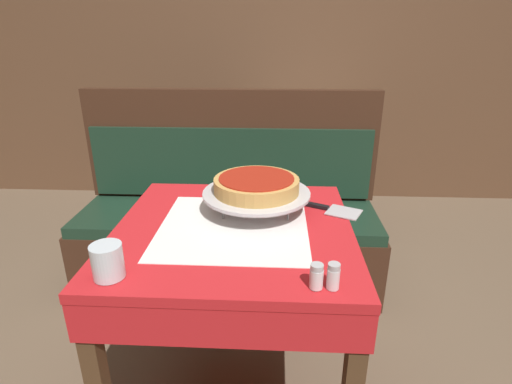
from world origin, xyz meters
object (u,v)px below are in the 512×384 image
(deep_dish_pizza, at_px, (256,185))
(pizza_pan_stand, at_px, (256,194))
(dining_table_front, at_px, (234,253))
(salt_shaker, at_px, (316,276))
(dining_table_rear, at_px, (300,139))
(condiment_caddy, at_px, (291,115))
(pepper_shaker, at_px, (333,276))
(water_glass_near, at_px, (108,261))
(pizza_server, at_px, (328,209))
(booth_bench, at_px, (229,231))

(deep_dish_pizza, bearing_deg, pizza_pan_stand, 0.00)
(dining_table_front, distance_m, salt_shaker, 0.42)
(dining_table_rear, distance_m, condiment_caddy, 0.19)
(dining_table_rear, bearing_deg, pepper_shaker, -90.69)
(water_glass_near, distance_m, condiment_caddy, 2.08)
(pizza_server, xyz_separation_m, salt_shaker, (-0.09, -0.47, 0.03))
(pizza_pan_stand, distance_m, water_glass_near, 0.55)
(dining_table_front, height_order, pizza_server, pizza_server)
(pepper_shaker, bearing_deg, booth_bench, 108.91)
(water_glass_near, height_order, condiment_caddy, condiment_caddy)
(dining_table_rear, bearing_deg, pizza_pan_stand, -98.85)
(pizza_pan_stand, distance_m, pizza_server, 0.26)
(pizza_pan_stand, bearing_deg, booth_bench, 104.76)
(deep_dish_pizza, distance_m, pepper_shaker, 0.50)
(dining_table_rear, xyz_separation_m, water_glass_near, (-0.59, -1.92, 0.15))
(deep_dish_pizza, distance_m, condiment_caddy, 1.60)
(deep_dish_pizza, height_order, pizza_server, deep_dish_pizza)
(booth_bench, bearing_deg, dining_table_front, -81.66)
(booth_bench, relative_size, deep_dish_pizza, 5.62)
(pizza_server, xyz_separation_m, water_glass_near, (-0.61, -0.45, 0.04))
(dining_table_rear, distance_m, deep_dish_pizza, 1.53)
(pizza_pan_stand, height_order, salt_shaker, pizza_pan_stand)
(deep_dish_pizza, xyz_separation_m, water_glass_near, (-0.36, -0.42, -0.06))
(dining_table_front, xyz_separation_m, deep_dish_pizza, (0.07, 0.12, 0.20))
(booth_bench, height_order, condiment_caddy, booth_bench)
(pizza_server, bearing_deg, pepper_shaker, -95.47)
(booth_bench, xyz_separation_m, water_glass_near, (-0.16, -1.16, 0.50))
(pizza_server, distance_m, salt_shaker, 0.48)
(water_glass_near, bearing_deg, dining_table_front, 46.50)
(booth_bench, distance_m, pizza_pan_stand, 0.92)
(pizza_pan_stand, bearing_deg, salt_shaker, -69.13)
(booth_bench, height_order, pizza_server, booth_bench)
(pepper_shaker, bearing_deg, dining_table_front, 130.56)
(dining_table_rear, height_order, pepper_shaker, pepper_shaker)
(pizza_pan_stand, relative_size, water_glass_near, 4.08)
(pizza_pan_stand, bearing_deg, water_glass_near, -130.21)
(pizza_pan_stand, bearing_deg, pepper_shaker, -64.67)
(pizza_pan_stand, height_order, condiment_caddy, condiment_caddy)
(dining_table_rear, height_order, water_glass_near, water_glass_near)
(booth_bench, bearing_deg, salt_shaker, -72.89)
(pizza_server, height_order, water_glass_near, water_glass_near)
(dining_table_front, bearing_deg, pepper_shaker, -49.44)
(dining_table_rear, bearing_deg, dining_table_front, -100.57)
(pizza_pan_stand, xyz_separation_m, salt_shaker, (0.17, -0.44, -0.03))
(pepper_shaker, bearing_deg, water_glass_near, 177.93)
(pizza_pan_stand, relative_size, pizza_server, 1.48)
(dining_table_front, relative_size, deep_dish_pizza, 2.62)
(water_glass_near, height_order, salt_shaker, water_glass_near)
(dining_table_rear, xyz_separation_m, booth_bench, (-0.43, -0.77, -0.35))
(water_glass_near, bearing_deg, dining_table_rear, 72.91)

